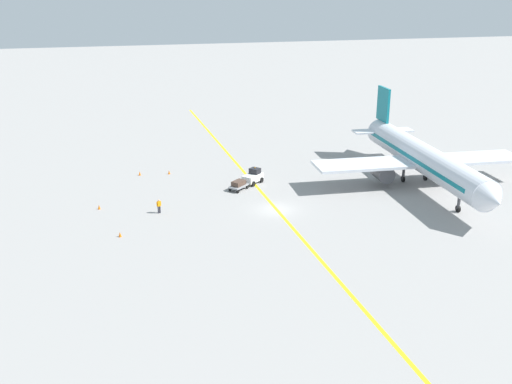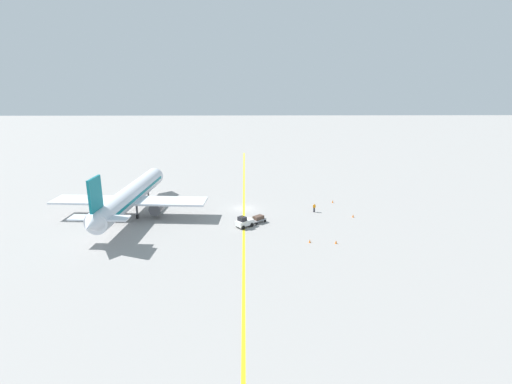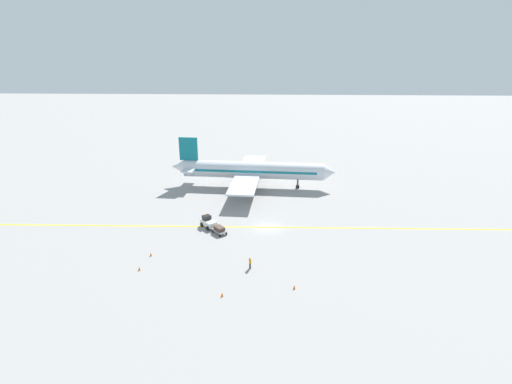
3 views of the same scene
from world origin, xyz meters
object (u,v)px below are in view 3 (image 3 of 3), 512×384
at_px(baggage_cart_trailing, 219,229).
at_px(traffic_cone_near_nose, 222,295).
at_px(ground_crew_worker, 250,263).
at_px(traffic_cone_by_wingtip, 294,287).
at_px(baggage_tug_white, 208,222).
at_px(traffic_cone_mid_apron, 139,268).
at_px(traffic_cone_far_edge, 151,254).
at_px(airplane_at_gate, 251,170).

height_order(baggage_cart_trailing, traffic_cone_near_nose, baggage_cart_trailing).
height_order(ground_crew_worker, traffic_cone_by_wingtip, ground_crew_worker).
relative_size(baggage_tug_white, traffic_cone_mid_apron, 5.89).
relative_size(baggage_tug_white, baggage_cart_trailing, 1.13).
bearing_deg(traffic_cone_mid_apron, traffic_cone_by_wingtip, 80.20).
height_order(baggage_cart_trailing, traffic_cone_far_edge, baggage_cart_trailing).
distance_m(airplane_at_gate, traffic_cone_by_wingtip, 39.68).
relative_size(traffic_cone_near_nose, traffic_cone_mid_apron, 1.00).
bearing_deg(traffic_cone_by_wingtip, airplane_at_gate, -169.20).
bearing_deg(traffic_cone_far_edge, ground_crew_worker, 78.78).
height_order(airplane_at_gate, traffic_cone_by_wingtip, airplane_at_gate).
bearing_deg(baggage_tug_white, traffic_cone_near_nose, 13.38).
distance_m(baggage_cart_trailing, traffic_cone_far_edge, 11.96).
height_order(airplane_at_gate, ground_crew_worker, airplane_at_gate).
height_order(airplane_at_gate, traffic_cone_far_edge, airplane_at_gate).
height_order(ground_crew_worker, traffic_cone_mid_apron, ground_crew_worker).
bearing_deg(traffic_cone_by_wingtip, traffic_cone_mid_apron, -99.80).
relative_size(baggage_tug_white, traffic_cone_near_nose, 5.89).
xyz_separation_m(baggage_tug_white, traffic_cone_near_nose, (19.87, 4.73, -0.63)).
xyz_separation_m(traffic_cone_mid_apron, traffic_cone_by_wingtip, (3.61, 20.90, 0.00)).
relative_size(baggage_tug_white, traffic_cone_far_edge, 5.89).
bearing_deg(traffic_cone_mid_apron, airplane_at_gate, 159.04).
distance_m(traffic_cone_near_nose, traffic_cone_by_wingtip, 9.11).
height_order(baggage_tug_white, traffic_cone_by_wingtip, baggage_tug_white).
bearing_deg(traffic_cone_by_wingtip, traffic_cone_near_nose, -77.34).
bearing_deg(baggage_cart_trailing, baggage_tug_white, -138.37).
height_order(traffic_cone_near_nose, traffic_cone_mid_apron, same).
height_order(baggage_cart_trailing, traffic_cone_mid_apron, baggage_cart_trailing).
bearing_deg(airplane_at_gate, traffic_cone_mid_apron, -20.96).
xyz_separation_m(baggage_tug_white, baggage_cart_trailing, (2.46, 2.19, -0.14)).
distance_m(ground_crew_worker, traffic_cone_mid_apron, 15.12).
relative_size(ground_crew_worker, traffic_cone_near_nose, 3.05).
relative_size(baggage_cart_trailing, traffic_cone_by_wingtip, 5.22).
bearing_deg(traffic_cone_by_wingtip, baggage_tug_white, -142.69).
distance_m(airplane_at_gate, baggage_tug_white, 22.04).
relative_size(airplane_at_gate, traffic_cone_by_wingtip, 64.61).
distance_m(ground_crew_worker, traffic_cone_far_edge, 14.93).
xyz_separation_m(airplane_at_gate, baggage_cart_trailing, (23.43, -4.02, -2.95)).
distance_m(ground_crew_worker, traffic_cone_by_wingtip, 7.51).
xyz_separation_m(traffic_cone_mid_apron, traffic_cone_far_edge, (-3.99, 0.43, 0.00)).
bearing_deg(baggage_cart_trailing, traffic_cone_by_wingtip, 36.57).
xyz_separation_m(airplane_at_gate, ground_crew_worker, (34.14, 1.57, -2.80)).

